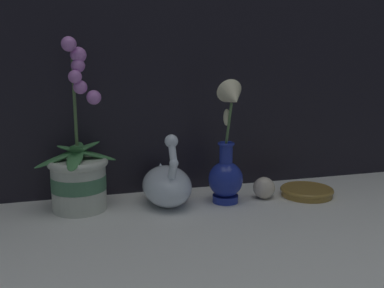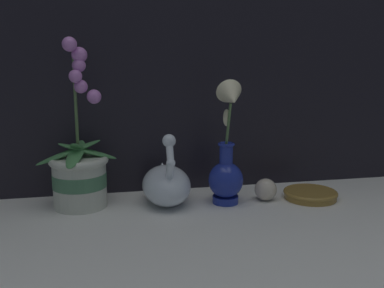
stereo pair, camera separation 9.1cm
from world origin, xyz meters
The scene contains 6 objects.
ground_plane centered at (0.00, 0.00, 0.00)m, with size 2.80×2.80×0.00m, color silver.
orchid_potted_plant centered at (-0.33, 0.15, 0.10)m, with size 0.21×0.19×0.44m.
swan_figurine centered at (-0.10, 0.13, 0.06)m, with size 0.13×0.20×0.20m.
blue_vase centered at (0.06, 0.09, 0.11)m, with size 0.09×0.13×0.33m.
glass_sphere centered at (0.17, 0.10, 0.03)m, with size 0.06×0.06×0.06m.
amber_dish centered at (0.30, 0.09, 0.01)m, with size 0.15×0.15×0.02m.
Camera 1 is at (-0.35, -1.00, 0.40)m, focal length 42.00 mm.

